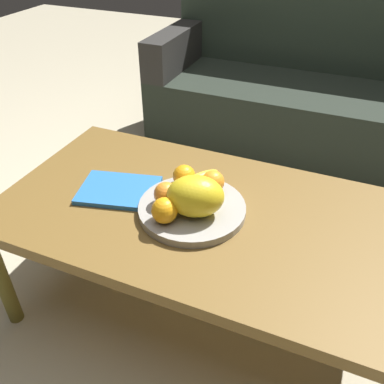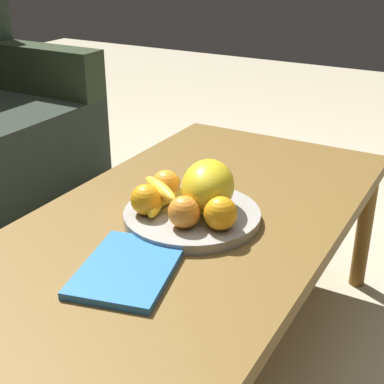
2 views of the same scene
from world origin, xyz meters
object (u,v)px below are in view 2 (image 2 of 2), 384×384
Objects in this scene: melon_large_front at (208,187)px; orange_front at (220,213)px; orange_back at (184,212)px; orange_right at (146,200)px; banana_bunch at (160,197)px; magazine at (128,269)px; fruit_bowl at (192,216)px; coffee_table at (191,229)px; orange_left at (167,184)px.

melon_large_front is 0.10m from orange_front.
orange_right is at bearing 84.02° from orange_back.
orange_back reaches higher than banana_bunch.
magazine is (-0.18, 0.02, -0.05)m from orange_back.
coffee_table is at bearing 31.80° from fruit_bowl.
orange_back is at bearing -163.63° from fruit_bowl.
melon_large_front reaches higher than fruit_bowl.
melon_large_front is at bearing -52.21° from fruit_bowl.
orange_back is at bearing 175.60° from melon_large_front.
orange_front is at bearing -114.32° from fruit_bowl.
melon_large_front is 0.15m from orange_right.
orange_right reaches higher than fruit_bowl.
coffee_table is 17.52× the size of orange_back.
orange_left reaches higher than coffee_table.
fruit_bowl is 4.47× the size of orange_back.
orange_left is at bearing 45.64° from orange_back.
orange_back is at bearing -95.98° from orange_right.
coffee_table is at bearing 80.34° from melon_large_front.
orange_back is at bearing -134.36° from orange_left.
orange_back is (-0.01, -0.11, 0.00)m from orange_right.
coffee_table is 7.67× the size of melon_large_front.
melon_large_front reaches higher than coffee_table.
orange_back is 0.19m from magazine.
orange_front reaches higher than orange_right.
melon_large_front reaches higher than magazine.
magazine is (-0.29, -0.02, 0.05)m from coffee_table.
melon_large_front is 0.67× the size of magazine.
orange_back is at bearing 113.10° from orange_front.
orange_back is 0.12m from banana_bunch.
fruit_bowl is 4.30× the size of orange_front.
fruit_bowl is 0.12m from orange_front.
orange_front is at bearing -38.55° from magazine.
melon_large_front reaches higher than orange_front.
banana_bunch is (0.03, 0.18, -0.01)m from orange_front.
coffee_table is at bearing -50.62° from banana_bunch.
magazine is at bearing -176.54° from coffee_table.
orange_right is at bearing 170.30° from banana_bunch.
orange_front reaches higher than banana_bunch.
orange_right is (-0.10, 0.07, 0.11)m from coffee_table.
magazine is (-0.29, -0.09, -0.05)m from orange_left.
melon_large_front reaches higher than orange_right.
banana_bunch is (0.05, -0.01, -0.01)m from orange_right.
melon_large_front reaches higher than banana_bunch.
orange_right is at bearing 126.25° from fruit_bowl.
melon_large_front reaches higher than orange_back.
orange_back reaches higher than coffee_table.
fruit_bowl is 1.88× the size of banana_bunch.
melon_large_front is at bearing -4.40° from orange_back.
fruit_bowl is at bearing 16.37° from orange_back.
melon_large_front is 0.29m from magazine.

